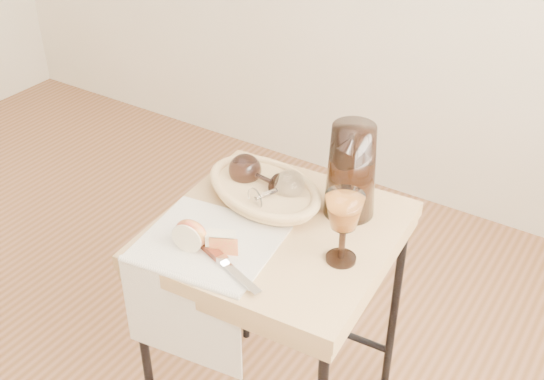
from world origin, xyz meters
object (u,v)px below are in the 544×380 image
Objects in this scene: tea_towel at (209,242)px; pitcher at (351,171)px; wine_goblet at (343,228)px; goblet_lying_b at (275,191)px; apple_half at (191,233)px; goblet_lying_a at (258,176)px; side_table at (276,332)px; table_knife at (225,262)px; bread_basket at (264,192)px.

pitcher is (0.21, 0.29, 0.12)m from tea_towel.
tea_towel is at bearing -158.60° from wine_goblet.
apple_half is (-0.07, -0.24, -0.01)m from goblet_lying_b.
goblet_lying_a is 0.33m from wine_goblet.
goblet_lying_b is at bearing 125.12° from side_table.
goblet_lying_b is (-0.05, 0.07, 0.41)m from side_table.
apple_half reaches higher than table_knife.
tea_towel is at bearing -125.80° from side_table.
table_knife is at bearing -151.46° from goblet_lying_b.
pitcher reaches higher than side_table.
pitcher is (0.12, 0.15, 0.47)m from side_table.
pitcher is at bearing -40.53° from goblet_lying_b.
tea_towel is 0.06m from apple_half.
apple_half is (-0.03, -0.26, 0.02)m from bread_basket.
table_knife is at bearing -95.22° from side_table.
apple_half is at bearing -109.84° from pitcher.
goblet_lying_a is at bearing 158.05° from wine_goblet.
side_table is 0.48m from wine_goblet.
side_table is 8.82× the size of apple_half.
bread_basket is at bearing 73.92° from apple_half.
wine_goblet is at bearing -4.78° from bread_basket.
goblet_lying_a reaches higher than goblet_lying_b.
goblet_lying_a is 1.08× the size of goblet_lying_b.
side_table is at bearing 45.34° from apple_half.
pitcher is at bearing 112.42° from wine_goblet.
goblet_lying_b is 0.25m from apple_half.
side_table is 0.41m from table_knife.
bread_basket is at bearing 160.93° from goblet_lying_a.
apple_half is (-0.12, -0.17, 0.40)m from side_table.
bread_basket is 1.08× the size of pitcher.
tea_towel is 0.32m from wine_goblet.
goblet_lying_a is 1.75× the size of apple_half.
goblet_lying_b is (0.05, 0.21, 0.05)m from tea_towel.
goblet_lying_b is at bearing 63.36° from apple_half.
side_table is at bearing -26.16° from bread_basket.
tea_towel is at bearing 102.25° from goblet_lying_a.
tea_towel is 1.35× the size of table_knife.
wine_goblet is at bearing 15.82° from apple_half.
tea_towel is 2.38× the size of goblet_lying_b.
side_table is 2.51× the size of pitcher.
wine_goblet reaches higher than goblet_lying_b.
apple_half is at bearing -154.34° from wine_goblet.
goblet_lying_a is (-0.02, 0.24, 0.05)m from tea_towel.
table_knife reaches higher than tea_towel.
bread_basket is 1.34× the size of table_knife.
apple_half is (-0.00, -0.27, -0.01)m from goblet_lying_a.
pitcher is (0.23, 0.05, 0.07)m from goblet_lying_a.
goblet_lying_b reaches higher than table_knife.
goblet_lying_a is at bearing 87.11° from tea_towel.
table_knife is at bearing -95.23° from pitcher.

